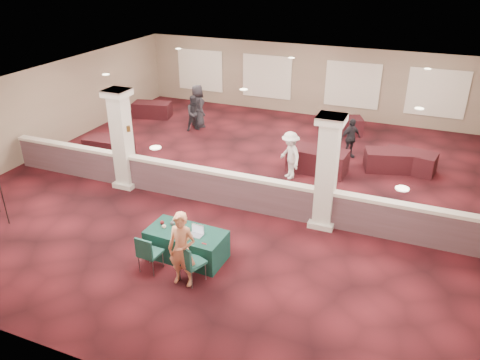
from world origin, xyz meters
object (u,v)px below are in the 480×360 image
at_px(conf_chair_side, 148,251).
at_px(far_table_front_right, 391,161).
at_px(attendee_b, 290,155).
at_px(attendee_c, 350,138).
at_px(near_table, 187,244).
at_px(far_table_back_left, 152,110).
at_px(far_table_back_right, 409,161).
at_px(far_table_front_left, 109,147).
at_px(far_table_front_center, 318,160).
at_px(conf_chair_main, 189,260).
at_px(attendee_d, 198,106).
at_px(attendee_a, 195,113).
at_px(far_table_back_center, 341,126).
at_px(woman, 182,250).

xyz_separation_m(conf_chair_side, far_table_front_right, (4.68, 8.19, -0.22)).
bearing_deg(attendee_b, attendee_c, 103.57).
xyz_separation_m(near_table, attendee_b, (1.03, 5.38, 0.45)).
height_order(far_table_back_left, far_table_back_right, far_table_back_right).
distance_m(far_table_front_right, attendee_c, 1.70).
relative_size(far_table_front_left, far_table_front_center, 0.88).
distance_m(conf_chair_main, conf_chair_side, 1.08).
relative_size(conf_chair_side, far_table_front_center, 0.49).
distance_m(conf_chair_main, far_table_back_right, 9.37).
bearing_deg(far_table_front_center, far_table_front_left, -167.74).
xyz_separation_m(far_table_front_left, attendee_d, (1.58, 4.20, 0.57)).
xyz_separation_m(far_table_front_left, attendee_a, (1.68, 3.70, 0.41)).
distance_m(far_table_front_right, attendee_d, 8.42).
bearing_deg(far_table_back_right, near_table, -122.20).
distance_m(far_table_front_left, attendee_c, 8.93).
bearing_deg(attendee_b, attendee_a, -164.92).
distance_m(conf_chair_main, far_table_back_left, 12.41).
distance_m(far_table_front_left, far_table_back_right, 10.85).
bearing_deg(far_table_front_left, attendee_a, 65.60).
bearing_deg(attendee_d, conf_chair_side, 150.07).
relative_size(conf_chair_main, attendee_b, 0.62).
bearing_deg(far_table_back_center, attendee_d, -166.15).
distance_m(conf_chair_side, woman, 1.02).
distance_m(far_table_back_left, attendee_b, 8.66).
relative_size(far_table_front_right, attendee_b, 1.07).
relative_size(woman, far_table_back_center, 1.06).
xyz_separation_m(conf_chair_side, far_table_back_right, (5.29, 8.39, -0.23)).
distance_m(woman, attendee_d, 10.75).
bearing_deg(near_table, far_table_front_right, 62.84).
bearing_deg(attendee_b, conf_chair_main, -49.47).
height_order(far_table_front_left, far_table_front_right, far_table_front_right).
height_order(near_table, far_table_back_left, near_table).
xyz_separation_m(far_table_back_center, attendee_a, (-5.83, -1.96, 0.41)).
distance_m(far_table_front_right, far_table_back_right, 0.64).
relative_size(far_table_front_right, attendee_a, 1.15).
bearing_deg(attendee_b, far_table_back_center, 126.42).
height_order(woman, attendee_b, woman).
xyz_separation_m(far_table_back_left, attendee_d, (2.58, -0.40, 0.58)).
relative_size(conf_chair_side, attendee_b, 0.60).
xyz_separation_m(conf_chair_main, far_table_back_left, (-7.24, 10.07, -0.26)).
bearing_deg(far_table_front_left, far_table_front_center, 12.26).
distance_m(near_table, far_table_front_right, 8.40).
xyz_separation_m(conf_chair_side, far_table_back_left, (-6.16, 10.09, -0.23)).
bearing_deg(far_table_front_right, far_table_front_center, -155.45).
relative_size(far_table_front_center, far_table_back_center, 1.15).
height_order(far_table_back_right, attendee_b, attendee_b).
bearing_deg(far_table_front_center, far_table_back_right, 23.27).
bearing_deg(far_table_back_center, far_table_back_left, -172.88).
height_order(far_table_front_left, attendee_a, attendee_a).
xyz_separation_m(woman, attendee_a, (-4.46, 9.24, -0.15)).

